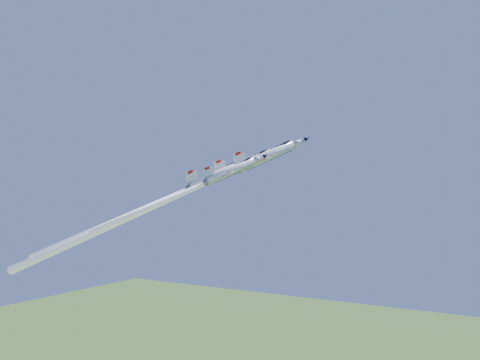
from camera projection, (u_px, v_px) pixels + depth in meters
The scene contains 4 objects.
jet_lead at pixel (161, 204), 121.36m from camera, with size 51.35×26.87×55.14m.
jet_left at pixel (191, 188), 127.84m from camera, with size 36.65×19.34×32.41m.
jet_right at pixel (182, 193), 113.76m from camera, with size 29.94×15.79×26.53m.
jet_slot at pixel (148, 206), 122.98m from camera, with size 41.29×21.72×39.35m.
Camera 1 is at (60.47, -101.17, 88.36)m, focal length 40.00 mm.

